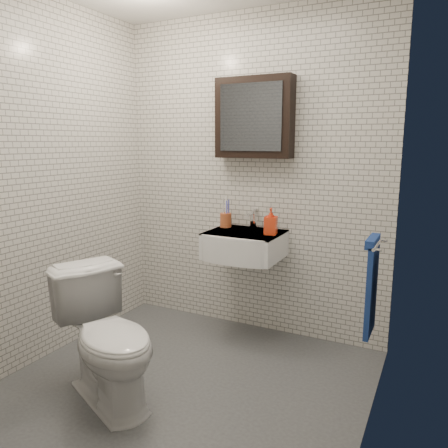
% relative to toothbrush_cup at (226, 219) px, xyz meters
% --- Properties ---
extents(ground, '(2.20, 2.00, 0.01)m').
position_rel_toothbrush_cup_xyz_m(ground, '(0.16, -0.88, -0.91)').
color(ground, '#45484C').
rests_on(ground, ground).
extents(room_shell, '(2.22, 2.02, 2.51)m').
position_rel_toothbrush_cup_xyz_m(room_shell, '(0.16, -0.88, 0.55)').
color(room_shell, silver).
rests_on(room_shell, ground).
extents(washbasin, '(0.55, 0.50, 0.20)m').
position_rel_toothbrush_cup_xyz_m(washbasin, '(0.21, -0.15, -0.16)').
color(washbasin, white).
rests_on(washbasin, room_shell).
extents(faucet, '(0.06, 0.20, 0.15)m').
position_rel_toothbrush_cup_xyz_m(faucet, '(0.21, 0.05, 0.01)').
color(faucet, silver).
rests_on(faucet, washbasin).
extents(mirror_cabinet, '(0.60, 0.15, 0.60)m').
position_rel_toothbrush_cup_xyz_m(mirror_cabinet, '(0.21, 0.05, 0.79)').
color(mirror_cabinet, black).
rests_on(mirror_cabinet, room_shell).
extents(towel_rail, '(0.09, 0.30, 0.58)m').
position_rel_toothbrush_cup_xyz_m(towel_rail, '(1.21, -0.53, -0.19)').
color(towel_rail, silver).
rests_on(towel_rail, room_shell).
extents(toothbrush_cup, '(0.12, 0.12, 0.25)m').
position_rel_toothbrush_cup_xyz_m(toothbrush_cup, '(0.00, 0.00, 0.00)').
color(toothbrush_cup, '#AF522B').
rests_on(toothbrush_cup, washbasin).
extents(soap_bottle, '(0.10, 0.11, 0.20)m').
position_rel_toothbrush_cup_xyz_m(soap_bottle, '(0.42, -0.11, 0.04)').
color(soap_bottle, orange).
rests_on(soap_bottle, washbasin).
extents(toilet, '(0.88, 0.72, 0.78)m').
position_rel_toothbrush_cup_xyz_m(toilet, '(-0.15, -1.25, -0.52)').
color(toilet, white).
rests_on(toilet, ground).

